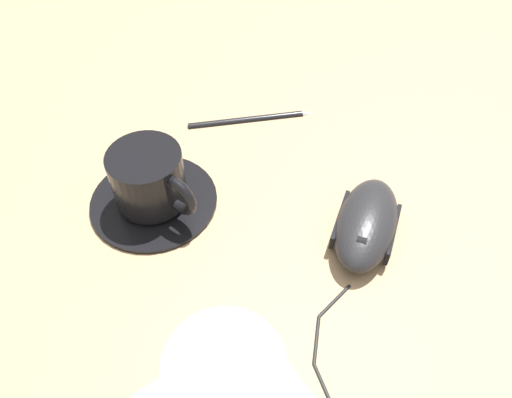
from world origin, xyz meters
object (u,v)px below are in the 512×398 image
(saucer, at_px, (154,200))
(pen, at_px, (250,117))
(computer_mouse, at_px, (367,224))
(drinking_glass, at_px, (227,394))
(coffee_cup, at_px, (150,178))

(saucer, bearing_deg, pen, -176.33)
(computer_mouse, height_order, pen, computer_mouse)
(saucer, distance_m, pen, 0.16)
(saucer, xyz_separation_m, computer_mouse, (-0.11, 0.19, 0.01))
(saucer, xyz_separation_m, drinking_glass, (0.11, 0.21, 0.05))
(coffee_cup, height_order, drinking_glass, drinking_glass)
(coffee_cup, bearing_deg, saucer, -94.33)
(coffee_cup, relative_size, computer_mouse, 0.79)
(saucer, relative_size, drinking_glass, 1.26)
(drinking_glass, bearing_deg, pen, -141.29)
(drinking_glass, height_order, pen, drinking_glass)
(pen, bearing_deg, drinking_glass, 38.71)
(coffee_cup, relative_size, drinking_glass, 0.97)
(saucer, distance_m, coffee_cup, 0.03)
(coffee_cup, xyz_separation_m, pen, (-0.16, -0.01, -0.03))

